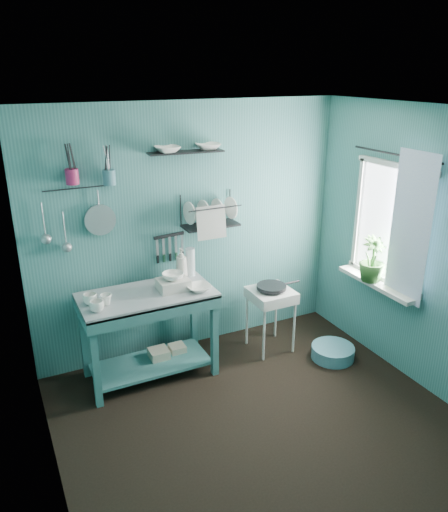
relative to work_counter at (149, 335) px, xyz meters
name	(u,v)px	position (x,y,z in m)	size (l,w,h in m)	color
floor	(264,425)	(0.60, -1.11, -0.43)	(3.20, 3.20, 0.00)	black
ceiling	(274,112)	(0.60, -1.11, 2.07)	(3.20, 3.20, 0.00)	silver
wall_back	(191,231)	(0.60, 0.39, 0.82)	(3.20, 3.20, 0.00)	#346C6B
wall_front	(427,402)	(0.60, -2.61, 0.82)	(3.20, 3.20, 0.00)	#346C6B
wall_left	(41,335)	(-1.00, -1.11, 0.82)	(3.00, 3.00, 0.00)	#346C6B
wall_right	(427,254)	(2.20, -1.11, 0.82)	(3.00, 3.00, 0.00)	#346C6B
work_counter	(149,335)	(0.00, 0.00, 0.00)	(1.21, 0.61, 0.86)	#346D6D
mug_left	(97,306)	(-0.48, -0.16, 0.48)	(0.12, 0.12, 0.10)	white
mug_mid	(106,299)	(-0.38, -0.06, 0.48)	(0.10, 0.10, 0.09)	white
mug_right	(90,299)	(-0.50, 0.00, 0.48)	(0.12, 0.12, 0.10)	white
wash_tub	(173,284)	(0.25, -0.02, 0.48)	(0.28, 0.22, 0.10)	beige
tub_bowl	(173,276)	(0.25, -0.02, 0.56)	(0.20, 0.20, 0.06)	white
soap_bottle	(181,263)	(0.42, 0.20, 0.58)	(0.12, 0.12, 0.30)	beige
water_bottle	(190,262)	(0.52, 0.22, 0.57)	(0.09, 0.09, 0.28)	silver
counter_bowl	(199,288)	(0.45, -0.15, 0.46)	(0.22, 0.22, 0.05)	white
hotplate_stand	(270,319)	(1.28, -0.07, -0.10)	(0.41, 0.41, 0.66)	silver
frying_pan	(271,287)	(1.28, -0.07, 0.27)	(0.30, 0.30, 0.04)	black
knife_strip	(169,236)	(0.36, 0.36, 0.82)	(0.32, 0.02, 0.03)	black
dish_rack	(210,210)	(0.76, 0.26, 1.05)	(0.55, 0.24, 0.32)	black
upper_shelf	(186,152)	(0.53, 0.29, 1.62)	(0.70, 0.18, 0.01)	black
shelf_bowl_left	(168,154)	(0.36, 0.29, 1.62)	(0.23, 0.23, 0.06)	white
shelf_bowl_right	(208,150)	(0.76, 0.29, 1.62)	(0.23, 0.23, 0.06)	white
utensil_cup_magenta	(72,177)	(-0.49, 0.31, 1.48)	(0.11, 0.11, 0.13)	#AB1F52
utensil_cup_teal	(109,177)	(-0.18, 0.31, 1.45)	(0.11, 0.11, 0.13)	#3B6E7C
colander	(100,220)	(-0.29, 0.34, 1.07)	(0.28, 0.28, 0.03)	#A4A6AB
ladle_outer	(43,220)	(-0.76, 0.35, 1.13)	(0.01, 0.01, 0.30)	#A4A6AB
ladle_inner	(64,228)	(-0.60, 0.35, 1.03)	(0.01, 0.01, 0.30)	#A4A6AB
hook_rail	(78,188)	(-0.44, 0.36, 1.37)	(0.01, 0.01, 0.60)	black
window_glass	(390,224)	(2.19, -0.66, 0.97)	(1.10, 1.10, 0.00)	white
windowsill	(377,284)	(2.10, -0.66, 0.38)	(0.16, 0.95, 0.04)	silver
curtain	(410,229)	(2.12, -0.96, 1.02)	(1.35, 1.35, 0.00)	white
curtain_rod	(395,154)	(2.14, -0.66, 1.62)	(0.02, 0.02, 1.05)	black
potted_plant	(372,259)	(2.06, -0.61, 0.62)	(0.25, 0.25, 0.44)	#2B5A24
storage_tin_large	(159,359)	(0.10, 0.05, -0.32)	(0.18, 0.18, 0.22)	tan
storage_tin_small	(177,354)	(0.30, 0.08, -0.33)	(0.15, 0.15, 0.20)	tan
floor_basin	(333,352)	(1.75, -0.53, -0.36)	(0.43, 0.43, 0.13)	teal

